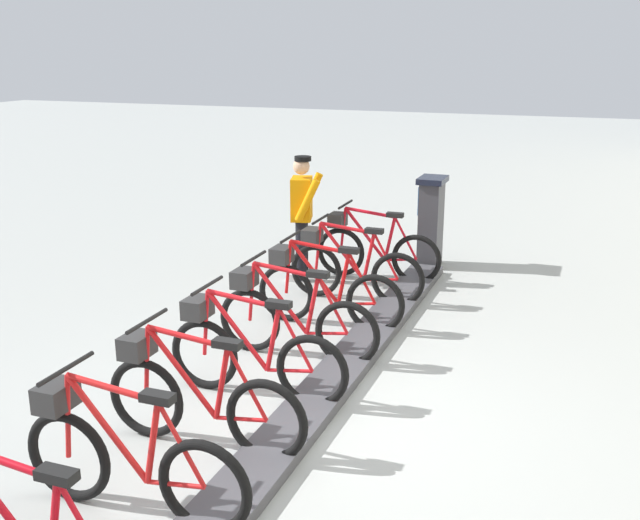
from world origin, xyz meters
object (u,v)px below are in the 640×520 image
at_px(payment_kiosk, 431,220).
at_px(bike_docked_4, 249,352).
at_px(bike_docked_0, 373,248).
at_px(bike_docked_1, 350,267).
at_px(bike_docked_2, 323,289).
at_px(bike_docked_6, 123,457).
at_px(bike_docked_3, 290,317).
at_px(worker_near_rack, 302,213).
at_px(bike_docked_5, 195,396).

distance_m(payment_kiosk, bike_docked_4, 4.69).
relative_size(bike_docked_0, bike_docked_1, 1.00).
height_order(bike_docked_2, bike_docked_6, same).
xyz_separation_m(bike_docked_3, worker_near_rack, (0.89, -2.48, 0.48)).
bearing_deg(bike_docked_2, bike_docked_1, -90.00).
height_order(bike_docked_3, bike_docked_4, same).
height_order(bike_docked_0, bike_docked_5, same).
height_order(bike_docked_2, bike_docked_3, same).
bearing_deg(payment_kiosk, bike_docked_3, 81.25).
height_order(bike_docked_1, bike_docked_6, same).
bearing_deg(bike_docked_3, bike_docked_2, -90.00).
height_order(bike_docked_4, bike_docked_6, same).
height_order(payment_kiosk, bike_docked_3, payment_kiosk).
relative_size(bike_docked_0, bike_docked_6, 1.00).
relative_size(bike_docked_0, bike_docked_4, 1.00).
bearing_deg(payment_kiosk, bike_docked_0, 58.13).
bearing_deg(bike_docked_1, bike_docked_2, 90.00).
distance_m(bike_docked_0, bike_docked_6, 5.59).
bearing_deg(worker_near_rack, bike_docked_5, 101.51).
bearing_deg(worker_near_rack, bike_docked_1, 145.08).
xyz_separation_m(payment_kiosk, worker_near_rack, (1.46, 1.23, 0.24)).
height_order(bike_docked_1, bike_docked_2, same).
distance_m(bike_docked_0, worker_near_rack, 1.05).
distance_m(payment_kiosk, bike_docked_6, 6.54).
relative_size(bike_docked_3, worker_near_rack, 1.04).
xyz_separation_m(bike_docked_4, bike_docked_6, (0.00, 1.86, 0.00)).
distance_m(bike_docked_3, bike_docked_6, 2.80).
bearing_deg(worker_near_rack, bike_docked_2, 119.73).
xyz_separation_m(bike_docked_5, bike_docked_6, (0.00, 0.93, 0.00)).
distance_m(bike_docked_3, worker_near_rack, 2.68).
bearing_deg(payment_kiosk, worker_near_rack, 40.25).
distance_m(payment_kiosk, bike_docked_5, 5.61).
bearing_deg(bike_docked_5, worker_near_rack, -78.49).
distance_m(bike_docked_2, bike_docked_5, 2.80).
bearing_deg(bike_docked_4, bike_docked_6, 90.00).
distance_m(payment_kiosk, worker_near_rack, 1.92).
height_order(bike_docked_4, worker_near_rack, worker_near_rack).
bearing_deg(bike_docked_1, payment_kiosk, -107.16).
relative_size(payment_kiosk, bike_docked_1, 0.74).
distance_m(payment_kiosk, bike_docked_2, 2.85).
relative_size(bike_docked_3, bike_docked_4, 1.00).
height_order(payment_kiosk, bike_docked_1, payment_kiosk).
height_order(bike_docked_1, bike_docked_3, same).
xyz_separation_m(payment_kiosk, bike_docked_0, (0.57, 0.92, -0.24)).
height_order(payment_kiosk, bike_docked_5, payment_kiosk).
bearing_deg(bike_docked_5, bike_docked_3, -90.00).
xyz_separation_m(bike_docked_1, bike_docked_3, (0.00, 1.86, 0.00)).
xyz_separation_m(bike_docked_2, bike_docked_4, (0.00, 1.86, 0.00)).
height_order(bike_docked_3, bike_docked_6, same).
height_order(bike_docked_0, bike_docked_1, same).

